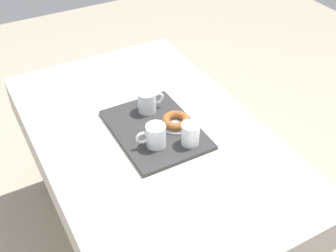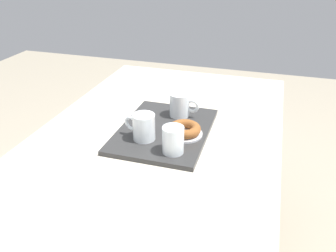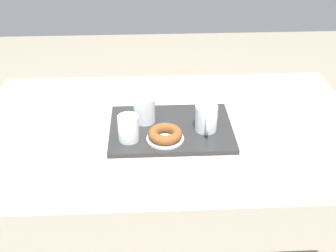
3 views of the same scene
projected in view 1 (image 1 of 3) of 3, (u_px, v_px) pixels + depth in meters
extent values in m
plane|color=gray|center=(154.00, 239.00, 2.19)|extent=(6.00, 6.00, 0.00)
cube|color=beige|center=(151.00, 136.00, 1.75)|extent=(1.42, 0.89, 0.04)
cube|color=beige|center=(235.00, 122.00, 1.97)|extent=(1.42, 0.01, 0.14)
cube|color=beige|center=(50.00, 190.00, 1.64)|extent=(1.42, 0.01, 0.14)
cube|color=beige|center=(92.00, 75.00, 2.29)|extent=(0.01, 0.89, 0.14)
cylinder|color=brown|center=(158.00, 106.00, 2.53)|extent=(0.06, 0.06, 0.69)
cylinder|color=brown|center=(42.00, 143.00, 2.26)|extent=(0.06, 0.06, 0.69)
cube|color=#2D2D2D|center=(155.00, 129.00, 1.74)|extent=(0.44, 0.33, 0.02)
cylinder|color=white|center=(156.00, 136.00, 1.62)|extent=(0.08, 0.08, 0.09)
cylinder|color=#5B230A|center=(156.00, 137.00, 1.63)|extent=(0.07, 0.07, 0.07)
torus|color=white|center=(143.00, 138.00, 1.61)|extent=(0.02, 0.06, 0.06)
cylinder|color=white|center=(147.00, 102.00, 1.80)|extent=(0.08, 0.08, 0.09)
cylinder|color=#5B230A|center=(147.00, 103.00, 1.80)|extent=(0.07, 0.07, 0.07)
torus|color=white|center=(158.00, 98.00, 1.81)|extent=(0.01, 0.06, 0.06)
cylinder|color=white|center=(190.00, 134.00, 1.63)|extent=(0.07, 0.07, 0.09)
cylinder|color=silver|center=(190.00, 139.00, 1.65)|extent=(0.06, 0.06, 0.04)
cylinder|color=silver|center=(176.00, 124.00, 1.74)|extent=(0.13, 0.13, 0.01)
torus|color=brown|center=(176.00, 120.00, 1.73)|extent=(0.12, 0.12, 0.03)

